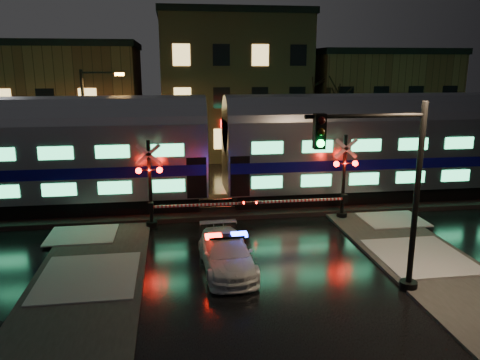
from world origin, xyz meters
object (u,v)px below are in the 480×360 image
police_car (226,253)px  crossing_signal_right (337,185)px  streetlight (90,124)px  crossing_signal_left (158,193)px  traffic_light (388,196)px

police_car → crossing_signal_right: bearing=37.1°
crossing_signal_right → streetlight: bearing=152.5°
police_car → crossing_signal_left: crossing_signal_left is taller
crossing_signal_left → traffic_light: 11.11m
crossing_signal_right → traffic_light: 8.07m
police_car → streetlight: 14.09m
police_car → crossing_signal_left: bearing=114.4°
streetlight → crossing_signal_left: bearing=-59.1°
streetlight → police_car: bearing=-60.6°
crossing_signal_left → traffic_light: size_ratio=0.92×
crossing_signal_right → streetlight: size_ratio=0.82×
police_car → traffic_light: traffic_light is taller
crossing_signal_left → traffic_light: traffic_light is taller
crossing_signal_left → streetlight: 8.19m
crossing_signal_left → streetlight: bearing=120.9°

